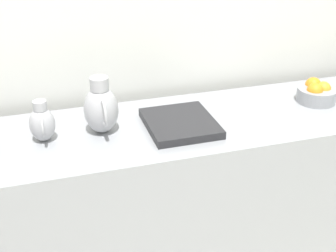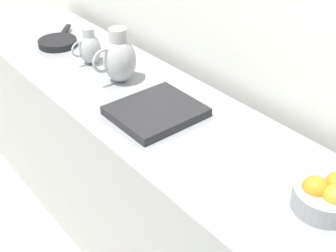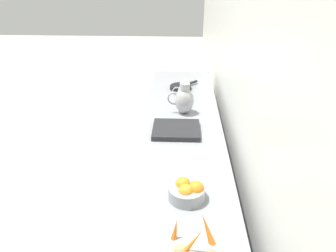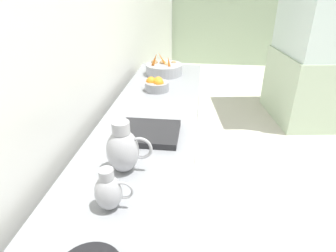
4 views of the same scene
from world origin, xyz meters
name	(u,v)px [view 1 (image 1 of 4)]	position (x,y,z in m)	size (l,w,h in m)	color
prep_counter	(184,204)	(-1.53, -0.07, 0.46)	(0.61, 3.00, 0.93)	gray
orange_bowl	(316,93)	(-1.57, 0.63, 0.97)	(0.19, 0.19, 0.11)	gray
metal_pitcher_tall	(101,108)	(-1.55, -0.45, 1.04)	(0.21, 0.15, 0.25)	#A3A3A8
metal_pitcher_short	(42,123)	(-1.55, -0.70, 1.01)	(0.15, 0.11, 0.18)	#A3A3A8
counter_sink_basin	(180,123)	(-1.50, -0.11, 0.94)	(0.34, 0.30, 0.04)	#232326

